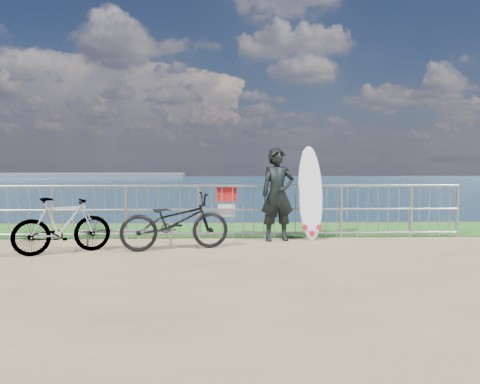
{
  "coord_description": "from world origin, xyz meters",
  "views": [
    {
      "loc": [
        0.03,
        -8.11,
        1.65
      ],
      "look_at": [
        0.35,
        1.2,
        1.0
      ],
      "focal_mm": 35.0,
      "sensor_mm": 36.0,
      "label": 1
    }
  ],
  "objects_px": {
    "surfer": "(278,195)",
    "bicycle_far": "(62,225)",
    "surfboard": "(310,196)",
    "bicycle_near": "(175,221)"
  },
  "relations": [
    {
      "from": "surfboard",
      "to": "bicycle_far",
      "type": "height_order",
      "value": "surfboard"
    },
    {
      "from": "surfer",
      "to": "bicycle_far",
      "type": "distance_m",
      "value": 4.11
    },
    {
      "from": "surfer",
      "to": "surfboard",
      "type": "height_order",
      "value": "surfboard"
    },
    {
      "from": "surfboard",
      "to": "bicycle_near",
      "type": "relative_size",
      "value": 0.98
    },
    {
      "from": "surfer",
      "to": "bicycle_far",
      "type": "bearing_deg",
      "value": -173.19
    },
    {
      "from": "bicycle_near",
      "to": "bicycle_far",
      "type": "bearing_deg",
      "value": 83.92
    },
    {
      "from": "bicycle_far",
      "to": "surfer",
      "type": "bearing_deg",
      "value": -100.12
    },
    {
      "from": "surfer",
      "to": "bicycle_far",
      "type": "height_order",
      "value": "surfer"
    },
    {
      "from": "surfer",
      "to": "bicycle_near",
      "type": "xyz_separation_m",
      "value": [
        -1.98,
        -0.89,
        -0.42
      ]
    },
    {
      "from": "bicycle_near",
      "to": "bicycle_far",
      "type": "xyz_separation_m",
      "value": [
        -1.93,
        -0.29,
        -0.02
      ]
    }
  ]
}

